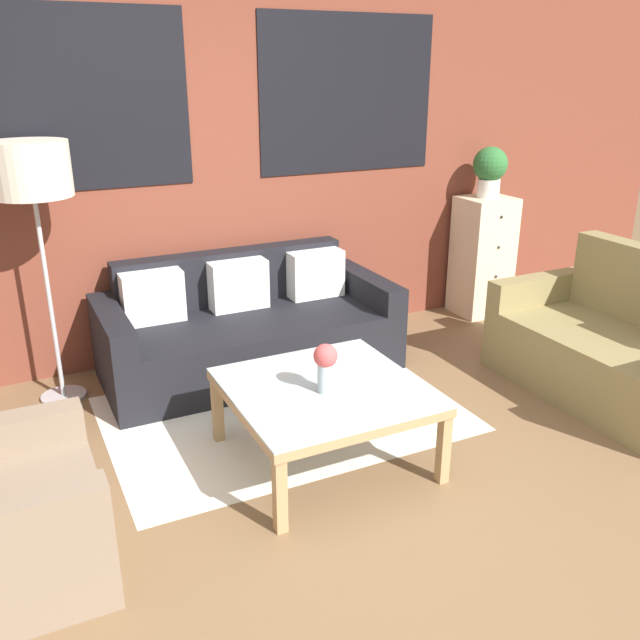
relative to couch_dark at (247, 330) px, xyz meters
name	(u,v)px	position (x,y,z in m)	size (l,w,h in m)	color
ground_plane	(408,523)	(0.06, -1.95, -0.29)	(16.00, 16.00, 0.00)	brown
wall_back_brick	(225,156)	(0.06, 0.49, 1.12)	(8.40, 0.09, 2.80)	brown
rug	(283,413)	(-0.05, -0.72, -0.28)	(2.08, 1.47, 0.00)	silver
couch_dark	(247,330)	(0.00, 0.00, 0.00)	(1.97, 0.88, 0.78)	black
settee_vintage	(615,349)	(1.96, -1.40, 0.03)	(0.80, 1.45, 0.92)	olive
coffee_table	(325,397)	(-0.05, -1.29, 0.09)	(0.97, 0.97, 0.44)	silver
floor_lamp	(31,177)	(-1.23, 0.10, 1.12)	(0.45, 0.45, 1.60)	#B2B2B7
drawer_cabinet	(482,256)	(2.19, 0.22, 0.21)	(0.42, 0.39, 0.99)	beige
potted_plant	(490,169)	(2.19, 0.22, 0.93)	(0.28, 0.28, 0.41)	silver
flower_vase	(325,364)	(-0.07, -1.35, 0.31)	(0.12, 0.12, 0.26)	#ADBCC6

